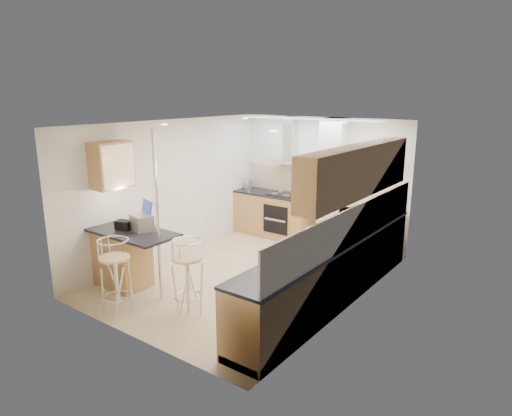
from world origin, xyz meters
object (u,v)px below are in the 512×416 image
Objects in this scene: microwave at (351,221)px; bar_stool_near at (116,276)px; bread_bin at (302,249)px; laptop at (142,222)px; bar_stool_end at (188,277)px.

bar_stool_near is (-2.17, -2.69, -0.53)m from microwave.
bread_bin is (2.17, 1.26, 0.49)m from bar_stool_near.
microwave is 1.32× the size of bread_bin.
microwave is 1.55× the size of laptop.
bar_stool_end is (-1.39, -2.11, -0.54)m from microwave.
bar_stool_near is 1.01× the size of bar_stool_end.
laptop is 2.56m from bread_bin.
bread_bin reaches higher than bar_stool_near.
laptop is 0.32× the size of bar_stool_near.
bar_stool_end is at bearing -156.70° from bread_bin.
bread_bin is at bearing 27.96° from laptop.
bread_bin reaches higher than bar_stool_end.
bar_stool_near is at bearing 117.64° from microwave.
microwave reaches higher than bar_stool_end.
bar_stool_end is (0.79, 0.58, -0.01)m from bar_stool_near.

